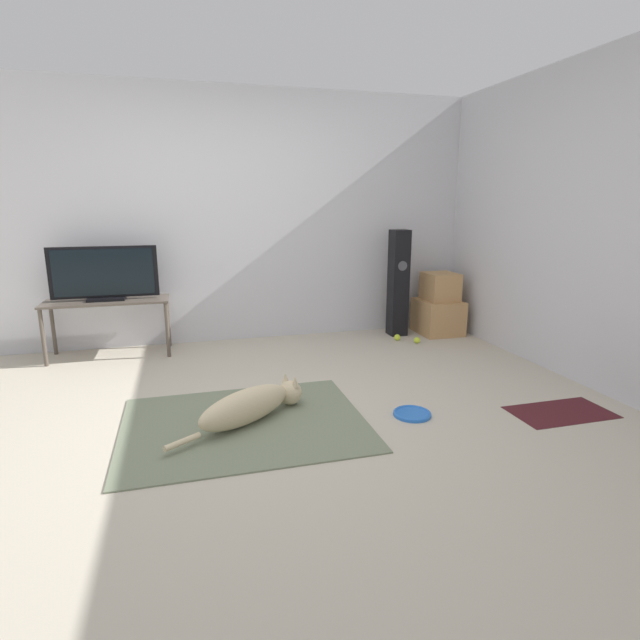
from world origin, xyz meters
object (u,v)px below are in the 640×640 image
object	(u,v)px
cardboard_box_upper	(440,287)
tennis_ball_near_speaker	(397,337)
tv_stand	(108,307)
dog	(252,405)
tennis_ball_by_boxes	(417,340)
floor_speaker	(398,283)
cardboard_box_lower	(438,317)
tv	(104,274)
frisbee	(412,414)

from	to	relation	value
cardboard_box_upper	tennis_ball_near_speaker	xyz separation A→B (m)	(-0.58, -0.18, -0.49)
tv_stand	tennis_ball_near_speaker	xyz separation A→B (m)	(2.86, -0.24, -0.44)
tennis_ball_near_speaker	dog	bearing A→B (deg)	-137.69
tennis_ball_by_boxes	floor_speaker	bearing A→B (deg)	98.32
tennis_ball_by_boxes	tennis_ball_near_speaker	xyz separation A→B (m)	(-0.15, 0.16, 0.00)
cardboard_box_upper	dog	bearing A→B (deg)	-142.61
cardboard_box_lower	tv_stand	distance (m)	3.43
tennis_ball_near_speaker	tv	bearing A→B (deg)	175.19
cardboard_box_upper	cardboard_box_lower	bearing A→B (deg)	-141.37
cardboard_box_upper	tv	bearing A→B (deg)	179.03
cardboard_box_upper	tennis_ball_near_speaker	world-z (taller)	cardboard_box_upper
dog	cardboard_box_lower	bearing A→B (deg)	37.38
tennis_ball_by_boxes	frisbee	bearing A→B (deg)	-117.15
tv_stand	tv	xyz separation A→B (m)	(0.00, 0.00, 0.31)
floor_speaker	frisbee	bearing A→B (deg)	-111.11
dog	frisbee	world-z (taller)	dog
frisbee	cardboard_box_lower	size ratio (longest dim) A/B	0.53
frisbee	cardboard_box_upper	size ratio (longest dim) A/B	0.70
dog	tennis_ball_near_speaker	distance (m)	2.39
dog	tennis_ball_by_boxes	xyz separation A→B (m)	(1.92, 1.45, -0.09)
tennis_ball_near_speaker	tv_stand	bearing A→B (deg)	175.24
tennis_ball_by_boxes	tennis_ball_near_speaker	size ratio (longest dim) A/B	1.00
dog	frisbee	bearing A→B (deg)	-10.03
tv	tennis_ball_near_speaker	size ratio (longest dim) A/B	14.41
floor_speaker	tv_stand	size ratio (longest dim) A/B	1.03
floor_speaker	tennis_ball_near_speaker	world-z (taller)	floor_speaker
tv_stand	frisbee	bearing A→B (deg)	-43.18
floor_speaker	tennis_ball_by_boxes	bearing A→B (deg)	-81.68
tv_stand	tennis_ball_near_speaker	size ratio (longest dim) A/B	16.89
cardboard_box_lower	tennis_ball_by_boxes	xyz separation A→B (m)	(-0.41, -0.33, -0.15)
cardboard_box_lower	cardboard_box_upper	distance (m)	0.34
dog	tv	world-z (taller)	tv
cardboard_box_upper	tennis_ball_by_boxes	xyz separation A→B (m)	(-0.43, -0.34, -0.49)
dog	floor_speaker	size ratio (longest dim) A/B	0.83
tv_stand	cardboard_box_upper	bearing A→B (deg)	-0.93
frisbee	tennis_ball_near_speaker	size ratio (longest dim) A/B	3.94
frisbee	dog	bearing A→B (deg)	169.97
cardboard_box_upper	tennis_ball_by_boxes	size ratio (longest dim) A/B	5.64
dog	frisbee	distance (m)	1.10
dog	tv	bearing A→B (deg)	120.59
dog	tv_stand	distance (m)	2.17
dog	cardboard_box_lower	distance (m)	2.93
cardboard_box_lower	tennis_ball_by_boxes	bearing A→B (deg)	-141.21
cardboard_box_upper	tennis_ball_by_boxes	bearing A→B (deg)	-141.22
tv_stand	tv	world-z (taller)	tv
frisbee	floor_speaker	distance (m)	2.25
cardboard_box_lower	cardboard_box_upper	size ratio (longest dim) A/B	1.32
frisbee	cardboard_box_upper	xyz separation A→B (m)	(1.27, 1.98, 0.51)
frisbee	tv	size ratio (longest dim) A/B	0.27
tv_stand	tennis_ball_by_boxes	bearing A→B (deg)	-7.52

